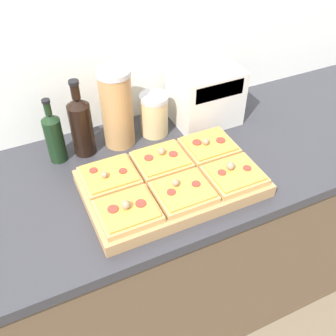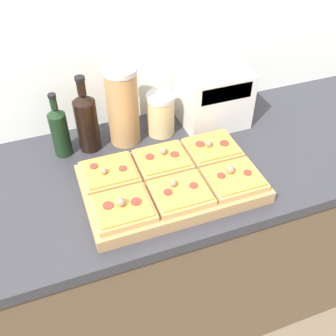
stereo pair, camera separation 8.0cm
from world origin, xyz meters
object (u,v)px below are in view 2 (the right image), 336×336
olive_oil_bottle (60,131)px  toaster_oven (214,97)px  wine_bottle (87,121)px  grain_jar_tall (123,106)px  cutting_board (171,184)px  grain_jar_short (160,114)px

olive_oil_bottle → toaster_oven: olive_oil_bottle is taller
wine_bottle → grain_jar_tall: size_ratio=0.97×
cutting_board → grain_jar_short: bearing=77.2°
wine_bottle → grain_jar_tall: bearing=0.0°
wine_bottle → grain_jar_short: size_ratio=1.75×
cutting_board → grain_jar_short: grain_jar_short is taller
olive_oil_bottle → grain_jar_tall: (0.23, 0.00, 0.05)m
wine_bottle → grain_jar_tall: 0.13m
cutting_board → grain_jar_tall: bearing=102.7°
cutting_board → wine_bottle: (-0.20, 0.30, 0.10)m
cutting_board → toaster_oven: 0.42m
olive_oil_bottle → grain_jar_short: (0.36, 0.00, -0.02)m
grain_jar_short → grain_jar_tall: bearing=180.0°
grain_jar_tall → olive_oil_bottle: bearing=180.0°
cutting_board → wine_bottle: size_ratio=1.96×
grain_jar_short → wine_bottle: bearing=-180.0°
cutting_board → grain_jar_short: (0.07, 0.30, 0.06)m
wine_bottle → cutting_board: bearing=-56.5°
wine_bottle → grain_jar_short: (0.27, 0.00, -0.03)m
toaster_oven → wine_bottle: bearing=179.9°
olive_oil_bottle → wine_bottle: 0.10m
cutting_board → toaster_oven: bearing=46.6°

